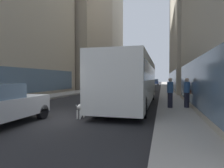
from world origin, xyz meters
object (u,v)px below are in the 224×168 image
pedestrian_in_coat (170,93)px  dalmatian_dog (81,107)px  car_white_van (122,84)px  car_blue_hatchback (155,82)px  car_red_coupe (132,82)px  car_black_suv (147,86)px  box_truck (115,80)px  pedestrian_with_handbag (187,92)px  transit_bus (132,79)px  car_grey_wagon (142,84)px

pedestrian_in_coat → dalmatian_dog: bearing=-141.0°
car_white_van → car_blue_hatchback: size_ratio=1.19×
car_red_coupe → dalmatian_dog: (3.96, -41.56, -0.31)m
car_blue_hatchback → car_black_suv: (0.00, -29.70, 0.00)m
car_black_suv → car_blue_hatchback: bearing=90.0°
dalmatian_dog → pedestrian_in_coat: 5.23m
car_blue_hatchback → box_truck: size_ratio=0.53×
car_red_coupe → pedestrian_with_handbag: (8.94, -37.98, 0.19)m
car_white_van → car_black_suv: same height
car_white_van → box_truck: box_truck is taller
transit_bus → dalmatian_dog: (-1.64, -4.83, -1.26)m
transit_bus → box_truck: same height
box_truck → pedestrian_in_coat: box_truck is taller
car_red_coupe → pedestrian_with_handbag: 39.02m
car_red_coupe → transit_bus: bearing=-81.3°
transit_bus → box_truck: size_ratio=1.54×
car_blue_hatchback → box_truck: 30.70m
car_red_coupe → pedestrian_with_handbag: size_ratio=2.46×
car_red_coupe → pedestrian_in_coat: size_ratio=2.46×
car_white_van → car_blue_hatchback: (5.60, 18.31, -0.00)m
car_white_van → car_grey_wagon: bearing=-9.5°
pedestrian_in_coat → pedestrian_with_handbag: bearing=17.9°
car_grey_wagon → dalmatian_dog: bearing=-90.1°
pedestrian_with_handbag → car_white_van: bearing=109.6°
car_white_van → pedestrian_with_handbag: 26.60m
car_blue_hatchback → transit_bus: bearing=-90.0°
car_black_suv → car_white_van: bearing=116.2°
car_red_coupe → pedestrian_with_handbag: bearing=-76.8°
car_red_coupe → pedestrian_in_coat: (8.00, -38.28, 0.19)m
pedestrian_with_handbag → pedestrian_in_coat: 0.98m
car_grey_wagon → pedestrian_in_coat: pedestrian_in_coat is taller
transit_bus → car_blue_hatchback: (0.00, 42.12, -0.96)m
pedestrian_with_handbag → car_red_coupe: bearing=103.2°
car_blue_hatchback → pedestrian_in_coat: (2.40, -43.67, 0.19)m
transit_bus → pedestrian_in_coat: transit_bus is taller
car_black_suv → pedestrian_with_handbag: 14.07m
car_black_suv → car_grey_wagon: bearing=98.5°
transit_bus → pedestrian_in_coat: (2.40, -1.55, -0.77)m
car_grey_wagon → car_blue_hatchback: bearing=85.2°
transit_bus → pedestrian_in_coat: size_ratio=6.82×
box_truck → pedestrian_in_coat: size_ratio=4.44×
car_grey_wagon → car_black_suv: bearing=-81.5°
car_black_suv → pedestrian_with_handbag: bearing=-76.3°
transit_bus → car_red_coupe: transit_bus is taller
transit_bus → box_truck: (-4.00, 11.69, -0.11)m
box_truck → car_white_van: bearing=97.5°
car_white_van → box_truck: size_ratio=0.63×
transit_bus → car_grey_wagon: 23.21m
car_black_suv → car_red_coupe: 24.95m
pedestrian_in_coat → car_white_van: bearing=107.5°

